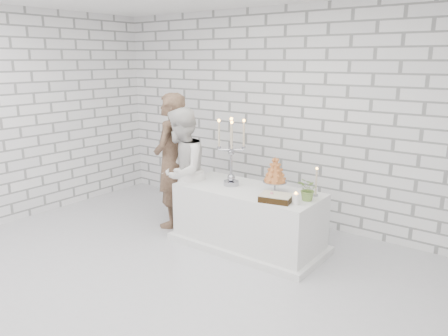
{
  "coord_description": "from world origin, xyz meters",
  "views": [
    {
      "loc": [
        3.04,
        -2.92,
        2.29
      ],
      "look_at": [
        0.07,
        1.03,
        1.05
      ],
      "focal_mm": 34.96,
      "sensor_mm": 36.0,
      "label": 1
    }
  ],
  "objects_px": {
    "cake_table": "(248,218)",
    "croquembouche": "(275,175)",
    "groom": "(171,161)",
    "bride": "(182,172)",
    "candelabra": "(231,152)"
  },
  "relations": [
    {
      "from": "groom",
      "to": "bride",
      "type": "bearing_deg",
      "value": 42.84
    },
    {
      "from": "cake_table",
      "to": "candelabra",
      "type": "xyz_separation_m",
      "value": [
        -0.26,
        0.0,
        0.8
      ]
    },
    {
      "from": "candelabra",
      "to": "groom",
      "type": "bearing_deg",
      "value": -178.58
    },
    {
      "from": "cake_table",
      "to": "croquembouche",
      "type": "xyz_separation_m",
      "value": [
        0.33,
        0.06,
        0.59
      ]
    },
    {
      "from": "bride",
      "to": "candelabra",
      "type": "xyz_separation_m",
      "value": [
        0.69,
        0.17,
        0.33
      ]
    },
    {
      "from": "cake_table",
      "to": "groom",
      "type": "height_order",
      "value": "groom"
    },
    {
      "from": "groom",
      "to": "croquembouche",
      "type": "relative_size",
      "value": 4.22
    },
    {
      "from": "groom",
      "to": "bride",
      "type": "relative_size",
      "value": 1.1
    },
    {
      "from": "bride",
      "to": "candelabra",
      "type": "relative_size",
      "value": 1.98
    },
    {
      "from": "croquembouche",
      "to": "groom",
      "type": "bearing_deg",
      "value": -177.08
    },
    {
      "from": "cake_table",
      "to": "groom",
      "type": "xyz_separation_m",
      "value": [
        -1.28,
        -0.02,
        0.55
      ]
    },
    {
      "from": "bride",
      "to": "croquembouche",
      "type": "distance_m",
      "value": 1.31
    },
    {
      "from": "groom",
      "to": "cake_table",
      "type": "bearing_deg",
      "value": 67.49
    },
    {
      "from": "groom",
      "to": "candelabra",
      "type": "height_order",
      "value": "groom"
    },
    {
      "from": "groom",
      "to": "croquembouche",
      "type": "bearing_deg",
      "value": 69.33
    }
  ]
}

